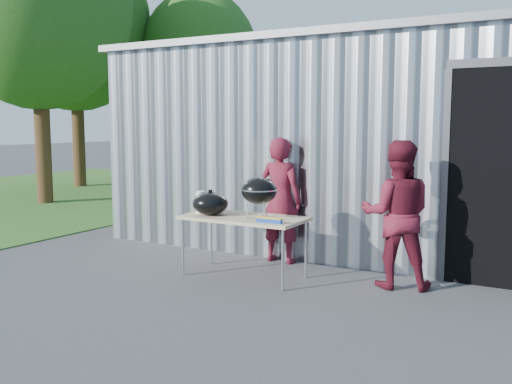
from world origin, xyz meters
The scene contains 14 objects.
ground centered at (0.00, 0.00, 0.00)m, with size 80.00×80.00×0.00m, color #3A3A3D.
building centered at (0.92, 4.59, 1.54)m, with size 8.20×6.20×3.10m.
grass_patch centered at (-9.00, 6.00, 0.01)m, with size 10.00×12.00×0.02m, color #2D591E.
tree_left centered at (-7.50, 4.00, 4.64)m, with size 4.30×4.30×7.12m.
tree_mid centered at (-9.50, 7.00, 4.74)m, with size 4.39×4.39×7.28m.
tree_far centered at (-6.50, 9.00, 3.77)m, with size 3.50×3.50×5.79m.
folding_table centered at (-0.10, 0.69, 0.71)m, with size 1.50×0.75×0.75m.
kettle_grill centered at (0.14, 0.65, 1.17)m, with size 0.44×0.44×0.94m.
grill_lid centered at (-0.52, 0.59, 0.89)m, with size 0.44×0.44×0.32m.
paper_towels centered at (-0.70, 0.64, 0.89)m, with size 0.12×0.12×0.28m, color white.
white_tub centered at (-0.65, 0.87, 0.80)m, with size 0.20×0.15×0.10m, color white.
foil_box centered at (0.38, 0.44, 0.78)m, with size 0.32×0.06×0.06m.
person_cook centered at (-0.05, 1.58, 0.85)m, with size 0.62×0.41×1.70m, color maroon.
person_bystander centered at (1.65, 1.16, 0.85)m, with size 0.82×0.64×1.69m, color maroon.
Camera 1 is at (3.38, -5.22, 1.88)m, focal length 40.00 mm.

